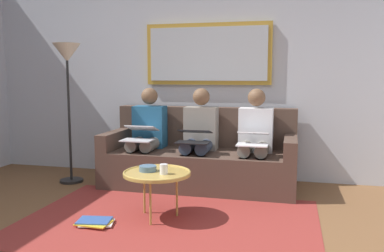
# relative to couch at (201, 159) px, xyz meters

# --- Properties ---
(wall_rear) EXTENTS (6.00, 0.12, 2.60)m
(wall_rear) POSITION_rel_couch_xyz_m (0.00, -0.48, 0.99)
(wall_rear) COLOR #B7BCC6
(wall_rear) RESTS_ON ground_plane
(area_rug) EXTENTS (2.60, 1.80, 0.01)m
(area_rug) POSITION_rel_couch_xyz_m (0.00, 1.27, -0.31)
(area_rug) COLOR maroon
(area_rug) RESTS_ON ground_plane
(couch) EXTENTS (2.20, 0.90, 0.90)m
(couch) POSITION_rel_couch_xyz_m (0.00, 0.00, 0.00)
(couch) COLOR #4C382D
(couch) RESTS_ON ground_plane
(framed_mirror) EXTENTS (1.57, 0.05, 0.75)m
(framed_mirror) POSITION_rel_couch_xyz_m (0.00, -0.39, 1.24)
(framed_mirror) COLOR #B7892D
(coffee_table) EXTENTS (0.61, 0.61, 0.44)m
(coffee_table) POSITION_rel_couch_xyz_m (0.12, 1.22, 0.10)
(coffee_table) COLOR tan
(coffee_table) RESTS_ON ground_plane
(cup) EXTENTS (0.07, 0.07, 0.09)m
(cup) POSITION_rel_couch_xyz_m (0.04, 1.27, 0.16)
(cup) COLOR silver
(cup) RESTS_ON coffee_table
(bowl) EXTENTS (0.16, 0.16, 0.05)m
(bowl) POSITION_rel_couch_xyz_m (0.22, 1.20, 0.14)
(bowl) COLOR slate
(bowl) RESTS_ON coffee_table
(person_left) EXTENTS (0.38, 0.58, 1.14)m
(person_left) POSITION_rel_couch_xyz_m (-0.64, 0.07, 0.30)
(person_left) COLOR silver
(person_left) RESTS_ON couch
(laptop_white) EXTENTS (0.33, 0.33, 0.14)m
(laptop_white) POSITION_rel_couch_xyz_m (-0.64, 0.32, 0.31)
(laptop_white) COLOR white
(person_middle) EXTENTS (0.38, 0.58, 1.14)m
(person_middle) POSITION_rel_couch_xyz_m (0.00, 0.07, 0.30)
(person_middle) COLOR gray
(person_middle) RESTS_ON couch
(laptop_black) EXTENTS (0.36, 0.32, 0.14)m
(laptop_black) POSITION_rel_couch_xyz_m (0.00, 0.32, 0.31)
(laptop_black) COLOR black
(person_right) EXTENTS (0.38, 0.58, 1.14)m
(person_right) POSITION_rel_couch_xyz_m (0.64, 0.07, 0.30)
(person_right) COLOR #235B84
(person_right) RESTS_ON couch
(laptop_silver) EXTENTS (0.35, 0.38, 0.17)m
(laptop_silver) POSITION_rel_couch_xyz_m (0.64, 0.30, 0.32)
(laptop_silver) COLOR silver
(magazine_stack) EXTENTS (0.34, 0.26, 0.04)m
(magazine_stack) POSITION_rel_couch_xyz_m (0.59, 1.52, -0.29)
(magazine_stack) COLOR red
(magazine_stack) RESTS_ON ground_plane
(standing_lamp) EXTENTS (0.32, 0.32, 1.66)m
(standing_lamp) POSITION_rel_couch_xyz_m (1.55, 0.27, 1.06)
(standing_lamp) COLOR black
(standing_lamp) RESTS_ON ground_plane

